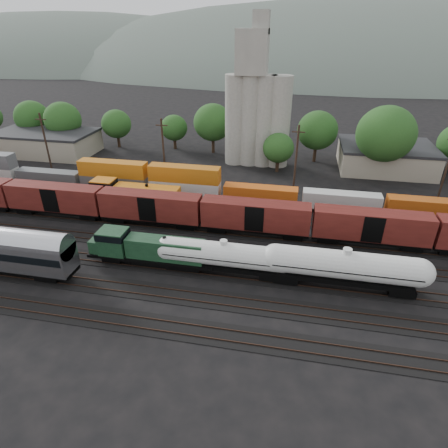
% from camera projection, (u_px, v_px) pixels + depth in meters
% --- Properties ---
extents(ground, '(600.00, 600.00, 0.00)m').
position_uv_depth(ground, '(197.00, 248.00, 50.39)').
color(ground, black).
extents(tracks, '(180.00, 33.20, 0.20)m').
position_uv_depth(tracks, '(197.00, 248.00, 50.37)').
color(tracks, black).
rests_on(tracks, ground).
extents(green_locomotive, '(15.90, 2.81, 4.21)m').
position_uv_depth(green_locomotive, '(144.00, 248.00, 45.85)').
color(green_locomotive, black).
rests_on(green_locomotive, ground).
extents(tank_car_a, '(16.70, 2.99, 4.38)m').
position_uv_depth(tank_car_a, '(224.00, 255.00, 44.04)').
color(tank_car_a, silver).
rests_on(tank_car_a, ground).
extents(tank_car_b, '(18.65, 3.34, 4.89)m').
position_uv_depth(tank_car_b, '(345.00, 267.00, 41.55)').
color(tank_car_b, silver).
rests_on(tank_car_b, ground).
extents(orange_locomotive, '(17.49, 2.92, 4.37)m').
position_uv_depth(orange_locomotive, '(130.00, 194.00, 60.21)').
color(orange_locomotive, black).
rests_on(orange_locomotive, ground).
extents(boxcar_string, '(122.80, 2.90, 4.20)m').
position_uv_depth(boxcar_string, '(102.00, 202.00, 55.98)').
color(boxcar_string, black).
rests_on(boxcar_string, ground).
extents(container_wall, '(160.00, 2.60, 5.80)m').
position_uv_depth(container_wall, '(139.00, 182.00, 64.56)').
color(container_wall, black).
rests_on(container_wall, ground).
extents(grain_silo, '(13.40, 5.00, 29.00)m').
position_uv_depth(grain_silo, '(257.00, 110.00, 75.63)').
color(grain_silo, '#9E9B91').
rests_on(grain_silo, ground).
extents(industrial_sheds, '(119.38, 17.26, 5.10)m').
position_uv_depth(industrial_sheds, '(270.00, 154.00, 78.52)').
color(industrial_sheds, '#9E937F').
rests_on(industrial_sheds, ground).
extents(tree_band, '(162.14, 21.55, 14.24)m').
position_uv_depth(tree_band, '(291.00, 130.00, 77.79)').
color(tree_band, black).
rests_on(tree_band, ground).
extents(utility_poles, '(122.20, 0.36, 12.00)m').
position_uv_depth(utility_poles, '(228.00, 154.00, 66.48)').
color(utility_poles, black).
rests_on(utility_poles, ground).
extents(distant_hills, '(860.00, 286.00, 130.00)m').
position_uv_depth(distant_hills, '(318.00, 95.00, 280.77)').
color(distant_hills, '#59665B').
rests_on(distant_hills, ground).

